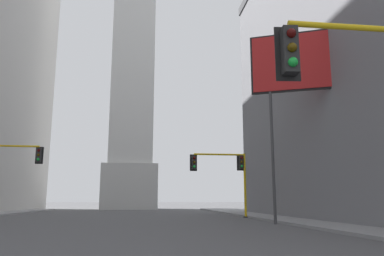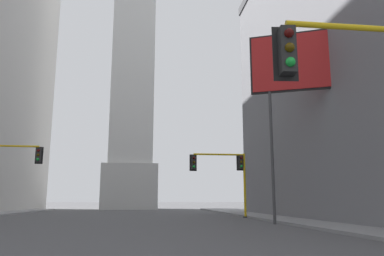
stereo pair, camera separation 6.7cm
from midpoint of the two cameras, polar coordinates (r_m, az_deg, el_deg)
sidewalk_right at (r=23.36m, az=20.31°, el=-13.46°), size 5.00×67.36×0.15m
traffic_light_mid_left at (r=31.76m, az=-26.85°, el=-4.64°), size 4.53×0.51×5.53m
traffic_light_mid_right at (r=30.22m, az=5.20°, el=-6.17°), size 4.63×0.51×5.07m
billboard_sign at (r=24.04m, az=17.37°, el=9.13°), size 6.46×2.91×11.62m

